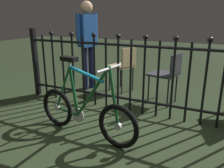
# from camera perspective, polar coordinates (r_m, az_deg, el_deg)

# --- Properties ---
(ground_plane) EXTENTS (20.00, 20.00, 0.00)m
(ground_plane) POSITION_cam_1_polar(r_m,az_deg,el_deg) (2.69, 1.33, -13.02)
(ground_plane) COLOR #24311C
(iron_fence) EXTENTS (3.80, 0.07, 1.14)m
(iron_fence) POSITION_cam_1_polar(r_m,az_deg,el_deg) (3.12, 5.83, 2.82)
(iron_fence) COLOR black
(iron_fence) RESTS_ON ground
(bicycle) EXTENTS (1.37, 0.40, 0.91)m
(bicycle) POSITION_cam_1_polar(r_m,az_deg,el_deg) (2.59, -6.96, -6.84)
(bicycle) COLOR black
(bicycle) RESTS_ON ground
(chair_charcoal) EXTENTS (0.48, 0.47, 0.81)m
(chair_charcoal) POSITION_cam_1_polar(r_m,az_deg,el_deg) (3.56, 13.96, 2.92)
(chair_charcoal) COLOR black
(chair_charcoal) RESTS_ON ground
(chair_tan) EXTENTS (0.48, 0.48, 0.81)m
(chair_tan) POSITION_cam_1_polar(r_m,az_deg,el_deg) (4.05, 3.11, 5.03)
(chair_tan) COLOR black
(chair_tan) RESTS_ON ground
(person_visitor) EXTENTS (0.27, 0.45, 1.59)m
(person_visitor) POSITION_cam_1_polar(r_m,az_deg,el_deg) (4.18, -6.24, 11.37)
(person_visitor) COLOR #191E3F
(person_visitor) RESTS_ON ground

